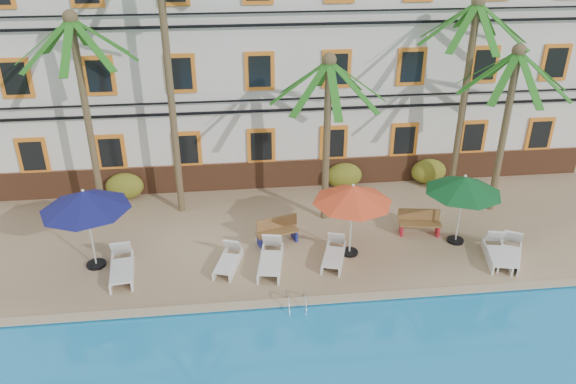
{
  "coord_description": "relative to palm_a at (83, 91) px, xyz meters",
  "views": [
    {
      "loc": [
        -2.79,
        -14.32,
        10.87
      ],
      "look_at": [
        -0.84,
        3.0,
        2.0
      ],
      "focal_mm": 35.0,
      "sensor_mm": 36.0,
      "label": 1
    }
  ],
  "objects": [
    {
      "name": "palm_e",
      "position": [
        15.06,
        -1.15,
        -0.71
      ],
      "size": [
        4.05,
        4.05,
        6.46
      ],
      "color": "brown",
      "rests_on": "pool_deck"
    },
    {
      "name": "palm_c",
      "position": [
        8.43,
        -1.11,
        -0.8
      ],
      "size": [
        4.05,
        4.05,
        6.3
      ],
      "color": "brown",
      "rests_on": "pool_deck"
    },
    {
      "name": "lounger_a",
      "position": [
        1.31,
        -4.09,
        -4.61
      ],
      "size": [
        0.94,
        2.07,
        0.94
      ],
      "color": "white",
      "rests_on": "pool_deck"
    },
    {
      "name": "lounger_e",
      "position": [
        13.71,
        -4.62,
        -4.63
      ],
      "size": [
        1.06,
        1.94,
        0.87
      ],
      "color": "white",
      "rests_on": "pool_deck"
    },
    {
      "name": "hotel_building",
      "position": [
        7.75,
        4.73,
        0.21
      ],
      "size": [
        25.4,
        6.44,
        10.22
      ],
      "color": "silver",
      "rests_on": "pool_deck"
    },
    {
      "name": "shrub_left",
      "position": [
        0.66,
        1.34,
        -4.37
      ],
      "size": [
        1.5,
        0.9,
        1.1
      ],
      "primitive_type": "ellipsoid",
      "color": "#285117",
      "rests_on": "pool_deck"
    },
    {
      "name": "palm_a",
      "position": [
        0.0,
        0.0,
        0.0
      ],
      "size": [
        4.05,
        4.05,
        7.66
      ],
      "color": "brown",
      "rests_on": "pool_deck"
    },
    {
      "name": "palm_b",
      "position": [
        2.98,
        0.08,
        1.34
      ],
      "size": [
        4.05,
        4.05,
        10.02
      ],
      "color": "brown",
      "rests_on": "pool_deck"
    },
    {
      "name": "bench_left",
      "position": [
        6.46,
        -2.67,
        -4.45
      ],
      "size": [
        1.57,
        0.86,
        0.93
      ],
      "color": "olive",
      "rests_on": "pool_deck"
    },
    {
      "name": "pool_deck",
      "position": [
        7.75,
        -0.26,
        -5.04
      ],
      "size": [
        30.0,
        12.0,
        0.25
      ],
      "primitive_type": "cube",
      "color": "tan",
      "rests_on": "ground"
    },
    {
      "name": "pool_ladder",
      "position": [
        6.71,
        -6.26,
        -4.92
      ],
      "size": [
        0.54,
        0.74,
        0.74
      ],
      "color": "silver",
      "rests_on": "ground"
    },
    {
      "name": "lounger_f",
      "position": [
        14.15,
        -4.68,
        -4.63
      ],
      "size": [
        1.48,
        1.94,
        0.87
      ],
      "color": "white",
      "rests_on": "pool_deck"
    },
    {
      "name": "shrub_right",
      "position": [
        13.35,
        1.34,
        -4.37
      ],
      "size": [
        1.5,
        0.9,
        1.1
      ],
      "primitive_type": "ellipsoid",
      "color": "#285117",
      "rests_on": "pool_deck"
    },
    {
      "name": "umbrella_red",
      "position": [
        8.87,
        -3.69,
        -2.65
      ],
      "size": [
        2.66,
        2.66,
        2.66
      ],
      "color": "black",
      "rests_on": "pool_deck"
    },
    {
      "name": "pool_coping",
      "position": [
        7.75,
        -6.16,
        -4.89
      ],
      "size": [
        30.0,
        0.35,
        0.06
      ],
      "primitive_type": "cube",
      "color": "tan",
      "rests_on": "pool_deck"
    },
    {
      "name": "lounger_c",
      "position": [
        6.12,
        -4.17,
        -4.61
      ],
      "size": [
        1.05,
        2.1,
        0.95
      ],
      "color": "white",
      "rests_on": "pool_deck"
    },
    {
      "name": "shrub_mid",
      "position": [
        9.69,
        1.34,
        -4.37
      ],
      "size": [
        1.5,
        0.9,
        1.1
      ],
      "primitive_type": "ellipsoid",
      "color": "#285117",
      "rests_on": "pool_deck"
    },
    {
      "name": "ground",
      "position": [
        7.75,
        -5.26,
        -5.17
      ],
      "size": [
        100.0,
        100.0,
        0.0
      ],
      "primitive_type": "plane",
      "color": "#384C23",
      "rests_on": "ground"
    },
    {
      "name": "lounger_d",
      "position": [
        8.26,
        -4.06,
        -4.64
      ],
      "size": [
        1.15,
        1.89,
        0.84
      ],
      "color": "white",
      "rests_on": "pool_deck"
    },
    {
      "name": "umbrella_green",
      "position": [
        12.78,
        -3.36,
        -2.67
      ],
      "size": [
        2.63,
        2.63,
        2.63
      ],
      "color": "black",
      "rests_on": "pool_deck"
    },
    {
      "name": "umbrella_blue",
      "position": [
        0.37,
        -3.48,
        -2.48
      ],
      "size": [
        2.85,
        2.85,
        2.84
      ],
      "color": "black",
      "rests_on": "pool_deck"
    },
    {
      "name": "lounger_b",
      "position": [
        4.73,
        -4.04,
        -4.66
      ],
      "size": [
        1.05,
        1.78,
        0.79
      ],
      "color": "white",
      "rests_on": "pool_deck"
    },
    {
      "name": "palm_d",
      "position": [
        13.9,
        0.11,
        0.15
      ],
      "size": [
        4.05,
        4.05,
        7.92
      ],
      "color": "brown",
      "rests_on": "pool_deck"
    },
    {
      "name": "bench_right",
      "position": [
        11.66,
        -2.64,
        -4.45
      ],
      "size": [
        1.56,
        0.71,
        0.93
      ],
      "color": "olive",
      "rests_on": "pool_deck"
    }
  ]
}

